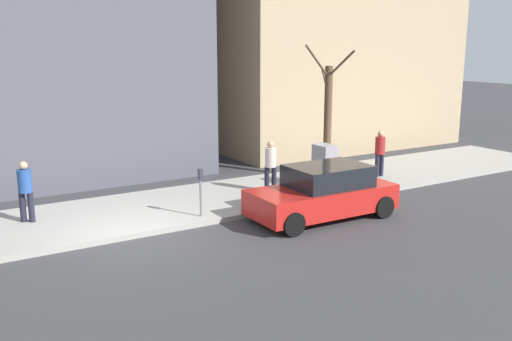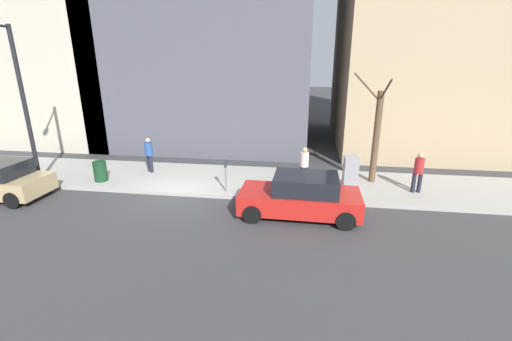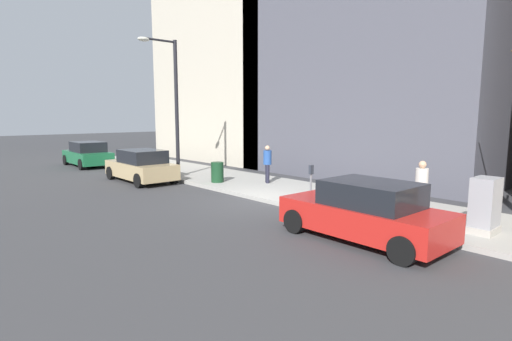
% 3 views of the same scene
% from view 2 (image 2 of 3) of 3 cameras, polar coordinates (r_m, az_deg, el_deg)
% --- Properties ---
extents(ground_plane, '(120.00, 120.00, 0.00)m').
position_cam_2_polar(ground_plane, '(14.42, -13.40, -4.16)').
color(ground_plane, '#38383A').
extents(sidewalk, '(4.00, 36.00, 0.15)m').
position_cam_2_polar(sidewalk, '(16.15, -10.86, -1.28)').
color(sidewalk, '#9E9B93').
rests_on(sidewalk, ground).
extents(parked_car_red, '(1.98, 4.23, 1.52)m').
position_cam_2_polar(parked_car_red, '(12.17, 7.53, -4.30)').
color(parked_car_red, red).
rests_on(parked_car_red, ground).
extents(parking_meter, '(0.14, 0.10, 1.35)m').
position_cam_2_polar(parking_meter, '(13.88, -5.08, -0.29)').
color(parking_meter, slate).
rests_on(parking_meter, sidewalk).
extents(utility_box, '(0.83, 0.61, 1.43)m').
position_cam_2_polar(utility_box, '(14.49, 15.42, -0.63)').
color(utility_box, '#A8A399').
rests_on(utility_box, sidewalk).
extents(streetlamp, '(1.97, 0.32, 6.50)m').
position_cam_2_polar(streetlamp, '(17.29, -35.01, 10.51)').
color(streetlamp, black).
rests_on(streetlamp, sidewalk).
extents(bare_tree, '(1.79, 1.34, 4.69)m').
position_cam_2_polar(bare_tree, '(15.54, 19.41, 5.68)').
color(bare_tree, brown).
rests_on(bare_tree, sidewalk).
extents(trash_bin, '(0.56, 0.56, 0.90)m').
position_cam_2_polar(trash_bin, '(16.69, -24.54, -0.10)').
color(trash_bin, '#14381E').
rests_on(trash_bin, sidewalk).
extents(pedestrian_near_meter, '(0.36, 0.40, 1.66)m').
position_cam_2_polar(pedestrian_near_meter, '(15.19, 25.45, 0.03)').
color(pedestrian_near_meter, '#1E1E2D').
rests_on(pedestrian_near_meter, sidewalk).
extents(pedestrian_midblock, '(0.36, 0.39, 1.66)m').
position_cam_2_polar(pedestrian_midblock, '(14.72, 8.06, 1.11)').
color(pedestrian_midblock, '#1E1E2D').
rests_on(pedestrian_midblock, sidewalk).
extents(pedestrian_far_corner, '(0.36, 0.36, 1.66)m').
position_cam_2_polar(pedestrian_far_corner, '(17.06, -17.40, 2.81)').
color(pedestrian_far_corner, '#1E1E2D').
rests_on(pedestrian_far_corner, sidewalk).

